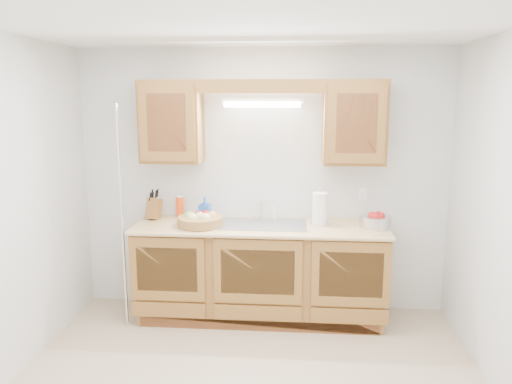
# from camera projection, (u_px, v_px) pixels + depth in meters

# --- Properties ---
(room) EXTENTS (3.52, 3.50, 2.50)m
(room) POSITION_uv_depth(u_px,v_px,m) (247.00, 220.00, 3.32)
(room) COLOR tan
(room) RESTS_ON ground
(base_cabinets) EXTENTS (2.20, 0.60, 0.86)m
(base_cabinets) POSITION_uv_depth(u_px,v_px,m) (260.00, 272.00, 4.64)
(base_cabinets) COLOR brown
(base_cabinets) RESTS_ON ground
(countertop) EXTENTS (2.30, 0.63, 0.04)m
(countertop) POSITION_uv_depth(u_px,v_px,m) (260.00, 227.00, 4.55)
(countertop) COLOR #DBB873
(countertop) RESTS_ON base_cabinets
(upper_cabinet_left) EXTENTS (0.55, 0.33, 0.75)m
(upper_cabinet_left) POSITION_uv_depth(u_px,v_px,m) (172.00, 122.00, 4.58)
(upper_cabinet_left) COLOR brown
(upper_cabinet_left) RESTS_ON room
(upper_cabinet_right) EXTENTS (0.55, 0.33, 0.75)m
(upper_cabinet_right) POSITION_uv_depth(u_px,v_px,m) (354.00, 122.00, 4.45)
(upper_cabinet_right) COLOR brown
(upper_cabinet_right) RESTS_ON room
(valance) EXTENTS (2.20, 0.05, 0.12)m
(valance) POSITION_uv_depth(u_px,v_px,m) (261.00, 86.00, 4.31)
(valance) COLOR brown
(valance) RESTS_ON room
(fluorescent_fixture) EXTENTS (0.76, 0.08, 0.08)m
(fluorescent_fixture) POSITION_uv_depth(u_px,v_px,m) (262.00, 103.00, 4.56)
(fluorescent_fixture) COLOR white
(fluorescent_fixture) RESTS_ON room
(sink) EXTENTS (0.84, 0.46, 0.36)m
(sink) POSITION_uv_depth(u_px,v_px,m) (260.00, 232.00, 4.58)
(sink) COLOR #9E9EA3
(sink) RESTS_ON countertop
(wire_shelf_pole) EXTENTS (0.03, 0.03, 2.00)m
(wire_shelf_pole) POSITION_uv_depth(u_px,v_px,m) (122.00, 218.00, 4.37)
(wire_shelf_pole) COLOR silver
(wire_shelf_pole) RESTS_ON ground
(outlet_plate) EXTENTS (0.08, 0.01, 0.12)m
(outlet_plate) POSITION_uv_depth(u_px,v_px,m) (363.00, 193.00, 4.72)
(outlet_plate) COLOR white
(outlet_plate) RESTS_ON room
(fruit_basket) EXTENTS (0.47, 0.47, 0.13)m
(fruit_basket) POSITION_uv_depth(u_px,v_px,m) (200.00, 220.00, 4.51)
(fruit_basket) COLOR #A47542
(fruit_basket) RESTS_ON countertop
(knife_block) EXTENTS (0.15, 0.19, 0.30)m
(knife_block) POSITION_uv_depth(u_px,v_px,m) (154.00, 208.00, 4.76)
(knife_block) COLOR brown
(knife_block) RESTS_ON countertop
(orange_canister) EXTENTS (0.08, 0.08, 0.21)m
(orange_canister) POSITION_uv_depth(u_px,v_px,m) (180.00, 206.00, 4.83)
(orange_canister) COLOR #F3470D
(orange_canister) RESTS_ON countertop
(soap_bottle) EXTENTS (0.11, 0.11, 0.22)m
(soap_bottle) POSITION_uv_depth(u_px,v_px,m) (205.00, 208.00, 4.73)
(soap_bottle) COLOR #245CB5
(soap_bottle) RESTS_ON countertop
(sponge) EXTENTS (0.12, 0.09, 0.02)m
(sponge) POSITION_uv_depth(u_px,v_px,m) (319.00, 219.00, 4.75)
(sponge) COLOR #CC333F
(sponge) RESTS_ON countertop
(paper_towel) EXTENTS (0.17, 0.17, 0.35)m
(paper_towel) POSITION_uv_depth(u_px,v_px,m) (320.00, 209.00, 4.54)
(paper_towel) COLOR silver
(paper_towel) RESTS_ON countertop
(apple_bowl) EXTENTS (0.34, 0.34, 0.15)m
(apple_bowl) POSITION_uv_depth(u_px,v_px,m) (375.00, 221.00, 4.45)
(apple_bowl) COLOR silver
(apple_bowl) RESTS_ON countertop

